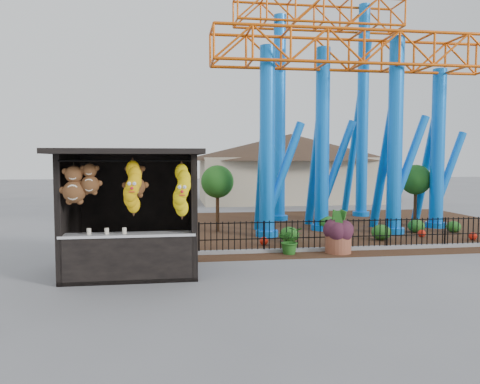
{
  "coord_description": "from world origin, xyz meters",
  "views": [
    {
      "loc": [
        -1.98,
        -10.96,
        2.88
      ],
      "look_at": [
        -0.17,
        1.5,
        2.0
      ],
      "focal_mm": 35.0,
      "sensor_mm": 36.0,
      "label": 1
    }
  ],
  "objects": [
    {
      "name": "mulch_bed",
      "position": [
        4.0,
        8.0,
        0.01
      ],
      "size": [
        18.0,
        12.0,
        0.02
      ],
      "primitive_type": "cube",
      "color": "#331E11",
      "rests_on": "ground"
    },
    {
      "name": "ground",
      "position": [
        0.0,
        0.0,
        0.0
      ],
      "size": [
        120.0,
        120.0,
        0.0
      ],
      "primitive_type": "plane",
      "color": "slate",
      "rests_on": "ground"
    },
    {
      "name": "terracotta_planter",
      "position": [
        3.05,
        2.66,
        0.3
      ],
      "size": [
        0.94,
        0.94,
        0.6
      ],
      "primitive_type": "cylinder",
      "rotation": [
        0.0,
        0.0,
        0.22
      ],
      "color": "brown",
      "rests_on": "ground"
    },
    {
      "name": "picket_fence",
      "position": [
        4.9,
        3.0,
        0.5
      ],
      "size": [
        12.2,
        0.06,
        1.0
      ],
      "primitive_type": null,
      "color": "black",
      "rests_on": "ground"
    },
    {
      "name": "potted_plant",
      "position": [
        1.55,
        2.7,
        0.43
      ],
      "size": [
        0.85,
        0.76,
        0.86
      ],
      "primitive_type": "imported",
      "rotation": [
        0.0,
        0.0,
        -0.13
      ],
      "color": "#1F5B1B",
      "rests_on": "ground"
    },
    {
      "name": "curb",
      "position": [
        4.0,
        3.0,
        0.06
      ],
      "size": [
        18.0,
        0.18,
        0.12
      ],
      "primitive_type": "cube",
      "color": "gray",
      "rests_on": "ground"
    },
    {
      "name": "prize_booth",
      "position": [
        -3.02,
        0.9,
        1.54
      ],
      "size": [
        3.5,
        3.4,
        3.12
      ],
      "color": "black",
      "rests_on": "ground"
    },
    {
      "name": "roller_coaster",
      "position": [
        5.12,
        8.23,
        6.44
      ],
      "size": [
        11.0,
        6.37,
        10.82
      ],
      "color": "blue",
      "rests_on": "ground"
    },
    {
      "name": "planter_foliage",
      "position": [
        3.05,
        2.66,
        0.92
      ],
      "size": [
        0.7,
        0.7,
        0.64
      ],
      "primitive_type": "ellipsoid",
      "color": "#361522",
      "rests_on": "terracotta_planter"
    },
    {
      "name": "pavilion",
      "position": [
        6.0,
        20.0,
        3.07
      ],
      "size": [
        15.0,
        15.0,
        4.8
      ],
      "color": "#BFAD8C",
      "rests_on": "ground"
    },
    {
      "name": "landscaping",
      "position": [
        5.14,
        5.57,
        0.28
      ],
      "size": [
        8.34,
        3.76,
        0.58
      ],
      "color": "#1E5418",
      "rests_on": "mulch_bed"
    }
  ]
}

